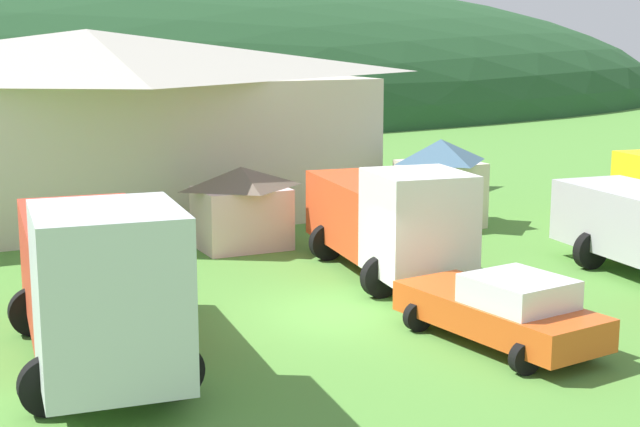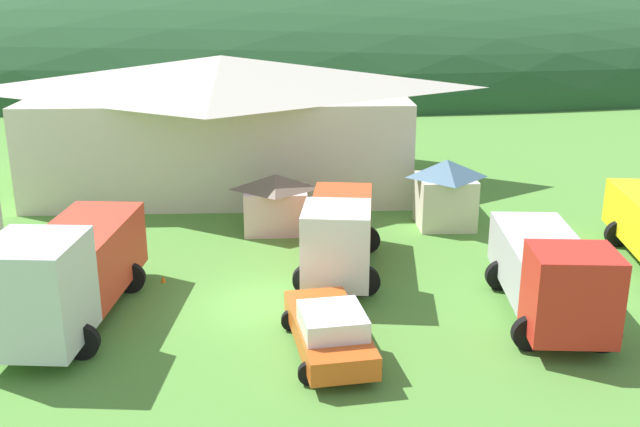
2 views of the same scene
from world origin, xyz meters
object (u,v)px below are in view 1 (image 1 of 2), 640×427
(depot_building, at_px, (90,119))
(tow_truck_silver, at_px, (96,278))
(traffic_cone_near_pickup, at_px, (167,310))
(service_pickup_orange, at_px, (502,310))
(heavy_rig_white, at_px, (389,217))
(play_shed_pink, at_px, (241,206))
(play_shed_cream, at_px, (440,181))

(depot_building, bearing_deg, tow_truck_silver, -101.84)
(depot_building, bearing_deg, traffic_cone_near_pickup, -95.13)
(depot_building, xyz_separation_m, service_pickup_orange, (4.61, -20.27, -2.78))
(heavy_rig_white, bearing_deg, service_pickup_orange, 0.35)
(play_shed_pink, relative_size, service_pickup_orange, 0.57)
(play_shed_pink, xyz_separation_m, traffic_cone_near_pickup, (-4.20, -5.76, -1.36))
(heavy_rig_white, bearing_deg, play_shed_cream, 143.74)
(tow_truck_silver, xyz_separation_m, traffic_cone_near_pickup, (2.44, 3.44, -1.92))
(depot_building, height_order, play_shed_cream, depot_building)
(tow_truck_silver, relative_size, heavy_rig_white, 1.11)
(depot_building, height_order, heavy_rig_white, depot_building)
(tow_truck_silver, relative_size, traffic_cone_near_pickup, 15.85)
(play_shed_pink, bearing_deg, depot_building, 108.63)
(depot_building, distance_m, tow_truck_silver, 18.29)
(traffic_cone_near_pickup, bearing_deg, play_shed_cream, 27.14)
(depot_building, xyz_separation_m, heavy_rig_white, (5.38, -13.85, -1.90))
(service_pickup_orange, height_order, traffic_cone_near_pickup, service_pickup_orange)
(tow_truck_silver, distance_m, heavy_rig_white, 9.95)
(tow_truck_silver, bearing_deg, play_shed_pink, 149.75)
(play_shed_pink, bearing_deg, service_pickup_orange, -81.67)
(depot_building, relative_size, traffic_cone_near_pickup, 38.87)
(play_shed_pink, relative_size, traffic_cone_near_pickup, 5.62)
(depot_building, distance_m, play_shed_cream, 13.64)
(heavy_rig_white, distance_m, service_pickup_orange, 6.53)
(heavy_rig_white, bearing_deg, tow_truck_silver, -59.28)
(play_shed_cream, bearing_deg, traffic_cone_near_pickup, -152.86)
(heavy_rig_white, height_order, traffic_cone_near_pickup, heavy_rig_white)
(depot_building, height_order, play_shed_pink, depot_building)
(play_shed_cream, bearing_deg, tow_truck_silver, -146.40)
(play_shed_pink, bearing_deg, heavy_rig_white, -64.68)
(service_pickup_orange, bearing_deg, traffic_cone_near_pickup, -142.89)
(service_pickup_orange, relative_size, traffic_cone_near_pickup, 9.81)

